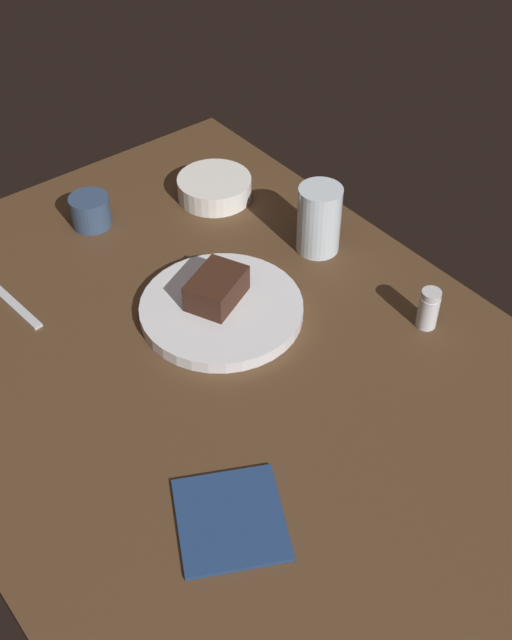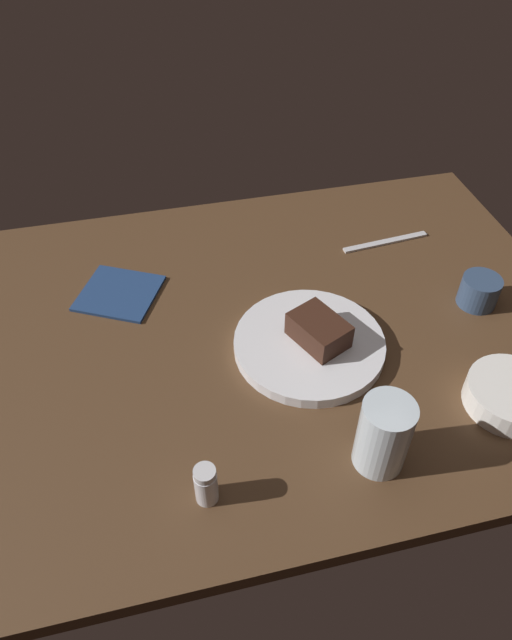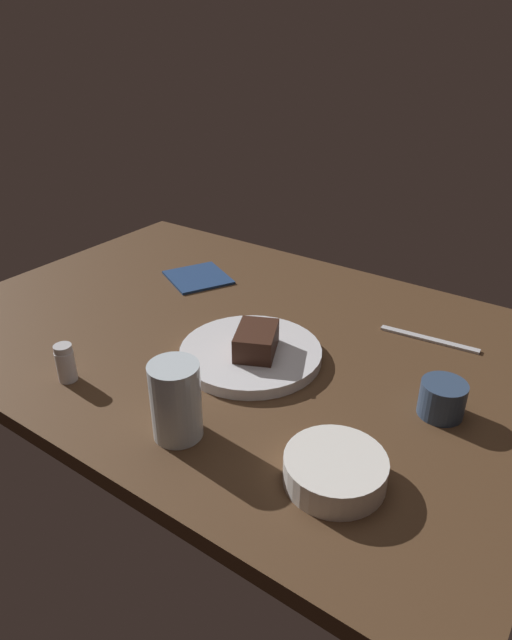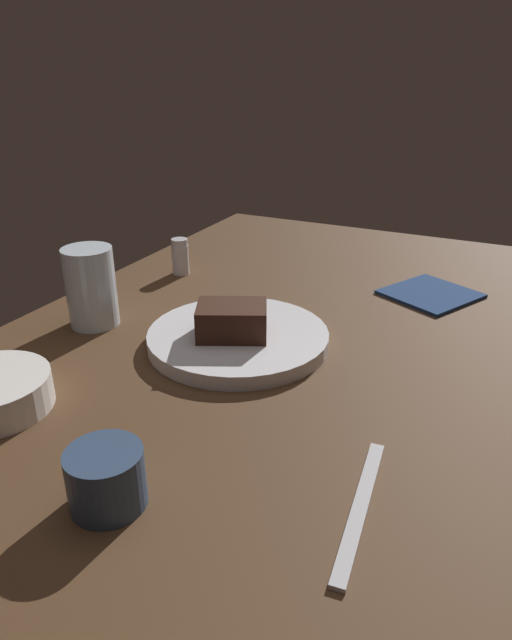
{
  "view_description": "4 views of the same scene",
  "coord_description": "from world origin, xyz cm",
  "px_view_note": "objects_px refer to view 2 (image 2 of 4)",
  "views": [
    {
      "loc": [
        -67.47,
        46.75,
        88.7
      ],
      "look_at": [
        0.81,
        -7.35,
        6.65
      ],
      "focal_mm": 44.47,
      "sensor_mm": 36.0,
      "label": 1
    },
    {
      "loc": [
        -15.97,
        -69.89,
        76.32
      ],
      "look_at": [
        0.37,
        -0.26,
        5.86
      ],
      "focal_mm": 32.27,
      "sensor_mm": 36.0,
      "label": 2
    },
    {
      "loc": [
        58.43,
        -75.86,
        57.75
      ],
      "look_at": [
        3.97,
        1.58,
        6.14
      ],
      "focal_mm": 31.01,
      "sensor_mm": 36.0,
      "label": 3
    },
    {
      "loc": [
        72.88,
        27.53,
        40.28
      ],
      "look_at": [
        3.65,
        -5.73,
        5.04
      ],
      "focal_mm": 31.8,
      "sensor_mm": 36.0,
      "label": 4
    }
  ],
  "objects_px": {
    "chocolate_cake_slice": "(319,330)",
    "folded_napkin": "(119,293)",
    "dessert_plate": "(309,344)",
    "coffee_cup": "(479,291)",
    "side_bowl": "(510,395)",
    "butter_knife": "(385,242)",
    "water_glass": "(384,435)",
    "salt_shaker": "(206,485)"
  },
  "relations": [
    {
      "from": "chocolate_cake_slice",
      "to": "folded_napkin",
      "type": "height_order",
      "value": "chocolate_cake_slice"
    },
    {
      "from": "dessert_plate",
      "to": "coffee_cup",
      "type": "relative_size",
      "value": 3.63
    },
    {
      "from": "side_bowl",
      "to": "chocolate_cake_slice",
      "type": "bearing_deg",
      "value": 144.54
    },
    {
      "from": "butter_knife",
      "to": "water_glass",
      "type": "bearing_deg",
      "value": -118.89
    },
    {
      "from": "water_glass",
      "to": "folded_napkin",
      "type": "height_order",
      "value": "water_glass"
    },
    {
      "from": "water_glass",
      "to": "coffee_cup",
      "type": "height_order",
      "value": "water_glass"
    },
    {
      "from": "water_glass",
      "to": "side_bowl",
      "type": "bearing_deg",
      "value": 11.4
    },
    {
      "from": "salt_shaker",
      "to": "folded_napkin",
      "type": "height_order",
      "value": "salt_shaker"
    },
    {
      "from": "butter_knife",
      "to": "folded_napkin",
      "type": "relative_size",
      "value": 1.35
    },
    {
      "from": "chocolate_cake_slice",
      "to": "salt_shaker",
      "type": "relative_size",
      "value": 1.41
    },
    {
      "from": "dessert_plate",
      "to": "side_bowl",
      "type": "height_order",
      "value": "side_bowl"
    },
    {
      "from": "chocolate_cake_slice",
      "to": "water_glass",
      "type": "relative_size",
      "value": 0.79
    },
    {
      "from": "folded_napkin",
      "to": "butter_knife",
      "type": "bearing_deg",
      "value": 3.64
    },
    {
      "from": "water_glass",
      "to": "side_bowl",
      "type": "relative_size",
      "value": 0.88
    },
    {
      "from": "coffee_cup",
      "to": "chocolate_cake_slice",
      "type": "bearing_deg",
      "value": -172.54
    },
    {
      "from": "butter_knife",
      "to": "chocolate_cake_slice",
      "type": "bearing_deg",
      "value": -137.59
    },
    {
      "from": "dessert_plate",
      "to": "water_glass",
      "type": "relative_size",
      "value": 2.12
    },
    {
      "from": "coffee_cup",
      "to": "butter_knife",
      "type": "bearing_deg",
      "value": 113.73
    },
    {
      "from": "folded_napkin",
      "to": "salt_shaker",
      "type": "bearing_deg",
      "value": -78.48
    },
    {
      "from": "dessert_plate",
      "to": "water_glass",
      "type": "bearing_deg",
      "value": -81.85
    },
    {
      "from": "salt_shaker",
      "to": "side_bowl",
      "type": "height_order",
      "value": "salt_shaker"
    },
    {
      "from": "chocolate_cake_slice",
      "to": "water_glass",
      "type": "height_order",
      "value": "water_glass"
    },
    {
      "from": "chocolate_cake_slice",
      "to": "side_bowl",
      "type": "height_order",
      "value": "chocolate_cake_slice"
    },
    {
      "from": "folded_napkin",
      "to": "water_glass",
      "type": "bearing_deg",
      "value": -52.55
    },
    {
      "from": "dessert_plate",
      "to": "side_bowl",
      "type": "distance_m",
      "value": 0.33
    },
    {
      "from": "butter_knife",
      "to": "coffee_cup",
      "type": "bearing_deg",
      "value": -71.55
    },
    {
      "from": "water_glass",
      "to": "coffee_cup",
      "type": "distance_m",
      "value": 0.41
    },
    {
      "from": "side_bowl",
      "to": "coffee_cup",
      "type": "relative_size",
      "value": 1.95
    },
    {
      "from": "chocolate_cake_slice",
      "to": "water_glass",
      "type": "distance_m",
      "value": 0.23
    },
    {
      "from": "dessert_plate",
      "to": "butter_knife",
      "type": "distance_m",
      "value": 0.35
    },
    {
      "from": "side_bowl",
      "to": "butter_knife",
      "type": "relative_size",
      "value": 0.73
    },
    {
      "from": "salt_shaker",
      "to": "folded_napkin",
      "type": "bearing_deg",
      "value": 101.52
    },
    {
      "from": "dessert_plate",
      "to": "butter_knife",
      "type": "height_order",
      "value": "dessert_plate"
    },
    {
      "from": "chocolate_cake_slice",
      "to": "butter_knife",
      "type": "relative_size",
      "value": 0.51
    },
    {
      "from": "salt_shaker",
      "to": "coffee_cup",
      "type": "height_order",
      "value": "salt_shaker"
    },
    {
      "from": "dessert_plate",
      "to": "chocolate_cake_slice",
      "type": "relative_size",
      "value": 2.69
    },
    {
      "from": "folded_napkin",
      "to": "chocolate_cake_slice",
      "type": "bearing_deg",
      "value": -33.94
    },
    {
      "from": "water_glass",
      "to": "folded_napkin",
      "type": "xyz_separation_m",
      "value": [
        -0.34,
        0.45,
        -0.06
      ]
    },
    {
      "from": "salt_shaker",
      "to": "water_glass",
      "type": "xyz_separation_m",
      "value": [
        0.25,
        0.0,
        0.03
      ]
    },
    {
      "from": "chocolate_cake_slice",
      "to": "side_bowl",
      "type": "distance_m",
      "value": 0.32
    },
    {
      "from": "butter_knife",
      "to": "folded_napkin",
      "type": "distance_m",
      "value": 0.56
    },
    {
      "from": "salt_shaker",
      "to": "butter_knife",
      "type": "relative_size",
      "value": 0.36
    }
  ]
}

